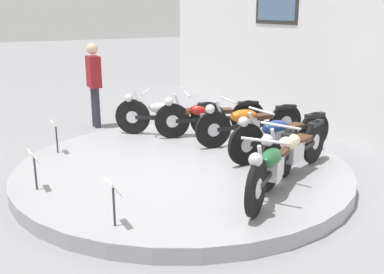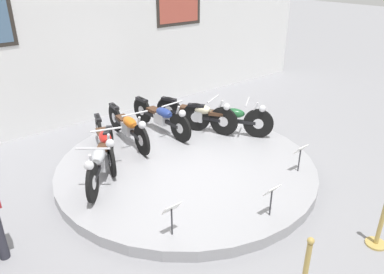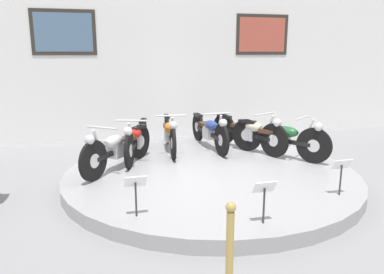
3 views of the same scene
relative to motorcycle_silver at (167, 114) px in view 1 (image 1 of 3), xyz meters
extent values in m
plane|color=gray|center=(1.48, -0.45, -0.57)|extent=(60.00, 60.00, 0.00)
cylinder|color=#99999E|center=(1.48, -0.45, -0.47)|extent=(4.76, 4.76, 0.19)
cube|color=white|center=(1.48, 3.09, 1.73)|extent=(14.00, 0.20, 4.60)
cube|color=#2D2823|center=(-0.92, 2.98, 1.96)|extent=(1.40, 0.02, 1.00)
cube|color=slate|center=(-0.92, 2.98, 1.96)|extent=(1.24, 0.02, 0.84)
cylinder|color=black|center=(-0.38, -0.50, -0.07)|extent=(0.42, 0.53, 0.63)
cylinder|color=silver|center=(-0.38, -0.50, -0.07)|extent=(0.18, 0.21, 0.22)
cylinder|color=black|center=(0.44, 0.57, -0.07)|extent=(0.42, 0.53, 0.63)
cylinder|color=silver|center=(0.44, 0.57, -0.07)|extent=(0.18, 0.21, 0.22)
cube|color=black|center=(0.03, 0.03, -0.07)|extent=(0.81, 1.03, 0.07)
cube|color=silver|center=(0.00, 0.00, -0.05)|extent=(0.35, 0.38, 0.24)
ellipsoid|color=#B2B5BA|center=(-0.06, -0.08, 0.11)|extent=(0.47, 0.51, 0.20)
cube|color=#472D1E|center=(0.16, 0.21, 0.07)|extent=(0.35, 0.38, 0.07)
cube|color=black|center=(0.44, 0.57, 0.20)|extent=(0.30, 0.35, 0.06)
cylinder|color=silver|center=(-0.29, -0.38, 0.13)|extent=(0.19, 0.23, 0.54)
cylinder|color=silver|center=(-0.23, -0.30, 0.39)|extent=(0.45, 0.35, 0.03)
sphere|color=silver|center=(-0.42, -0.55, 0.27)|extent=(0.15, 0.15, 0.15)
cylinder|color=black|center=(0.20, 0.00, -0.07)|extent=(0.23, 0.60, 0.61)
cylinder|color=silver|center=(0.20, 0.00, -0.07)|extent=(0.12, 0.22, 0.21)
cylinder|color=black|center=(0.59, 1.29, -0.07)|extent=(0.23, 0.60, 0.61)
cylinder|color=silver|center=(0.59, 1.29, -0.07)|extent=(0.12, 0.22, 0.21)
cube|color=black|center=(0.39, 0.65, -0.07)|extent=(0.43, 1.21, 0.07)
cube|color=silver|center=(0.38, 0.61, -0.05)|extent=(0.28, 0.36, 0.24)
ellipsoid|color=red|center=(0.35, 0.51, 0.11)|extent=(0.35, 0.52, 0.20)
cube|color=#472D1E|center=(0.45, 0.86, 0.07)|extent=(0.28, 0.36, 0.07)
cube|color=black|center=(0.59, 1.29, 0.19)|extent=(0.20, 0.37, 0.06)
cylinder|color=silver|center=(0.24, 0.14, 0.13)|extent=(0.11, 0.25, 0.54)
cylinder|color=silver|center=(0.27, 0.25, 0.39)|extent=(0.53, 0.19, 0.03)
sphere|color=silver|center=(0.18, -0.06, 0.27)|extent=(0.15, 0.15, 0.15)
cylinder|color=black|center=(1.01, 0.34, -0.08)|extent=(0.12, 0.61, 0.61)
cylinder|color=silver|center=(1.01, 0.34, -0.08)|extent=(0.09, 0.22, 0.21)
cylinder|color=black|center=(1.15, 1.68, -0.08)|extent=(0.12, 0.61, 0.61)
cylinder|color=silver|center=(1.15, 1.68, -0.08)|extent=(0.09, 0.22, 0.21)
cube|color=black|center=(1.08, 1.01, -0.08)|extent=(0.19, 1.24, 0.07)
cube|color=silver|center=(1.08, 0.97, -0.06)|extent=(0.23, 0.34, 0.24)
ellipsoid|color=#D16619|center=(1.07, 0.87, 0.10)|extent=(0.27, 0.50, 0.20)
cube|color=#472D1E|center=(1.10, 1.23, 0.06)|extent=(0.23, 0.34, 0.07)
cube|color=black|center=(1.15, 1.68, 0.18)|extent=(0.14, 0.37, 0.06)
cylinder|color=silver|center=(1.03, 0.48, 0.12)|extent=(0.07, 0.25, 0.54)
cylinder|color=silver|center=(1.04, 0.59, 0.38)|extent=(0.54, 0.09, 0.03)
sphere|color=silver|center=(1.01, 0.28, 0.26)|extent=(0.15, 0.15, 0.15)
cylinder|color=black|center=(1.93, 0.33, -0.07)|extent=(0.10, 0.61, 0.61)
cylinder|color=silver|center=(1.93, 0.33, -0.07)|extent=(0.08, 0.22, 0.21)
cylinder|color=black|center=(1.84, 1.68, -0.07)|extent=(0.10, 0.61, 0.61)
cylinder|color=silver|center=(1.84, 1.68, -0.07)|extent=(0.08, 0.22, 0.21)
cube|color=black|center=(1.89, 1.01, -0.07)|extent=(0.15, 1.24, 0.07)
cube|color=silver|center=(1.89, 0.97, -0.05)|extent=(0.22, 0.33, 0.24)
ellipsoid|color=navy|center=(1.90, 0.87, 0.11)|extent=(0.25, 0.49, 0.20)
cube|color=#472D1E|center=(1.87, 1.23, 0.07)|extent=(0.22, 0.33, 0.07)
cube|color=black|center=(1.84, 1.68, 0.18)|extent=(0.12, 0.37, 0.06)
cylinder|color=silver|center=(1.92, 0.48, 0.13)|extent=(0.06, 0.25, 0.54)
cylinder|color=silver|center=(1.92, 0.59, 0.39)|extent=(0.54, 0.07, 0.03)
sphere|color=silver|center=(1.94, 0.27, 0.27)|extent=(0.15, 0.15, 0.15)
cylinder|color=black|center=(2.85, 0.03, -0.06)|extent=(0.31, 0.60, 0.63)
cylinder|color=silver|center=(2.85, 0.03, -0.06)|extent=(0.15, 0.23, 0.22)
cylinder|color=black|center=(2.30, 1.26, -0.06)|extent=(0.31, 0.60, 0.63)
cylinder|color=silver|center=(2.30, 1.26, -0.06)|extent=(0.15, 0.23, 0.22)
cube|color=black|center=(2.58, 0.65, -0.06)|extent=(0.57, 1.16, 0.07)
cube|color=silver|center=(2.59, 0.61, -0.04)|extent=(0.31, 0.37, 0.24)
ellipsoid|color=beige|center=(2.63, 0.52, 0.12)|extent=(0.40, 0.53, 0.20)
cube|color=#472D1E|center=(2.49, 0.85, 0.08)|extent=(0.31, 0.37, 0.07)
cube|color=black|center=(2.30, 1.26, 0.21)|extent=(0.24, 0.37, 0.06)
cylinder|color=silver|center=(2.79, 0.17, 0.14)|extent=(0.14, 0.25, 0.54)
cylinder|color=silver|center=(2.75, 0.26, 0.40)|extent=(0.51, 0.25, 0.03)
sphere|color=silver|center=(2.87, -0.02, 0.28)|extent=(0.15, 0.15, 0.15)
cylinder|color=black|center=(3.34, -0.51, -0.06)|extent=(0.42, 0.54, 0.63)
cylinder|color=silver|center=(3.34, -0.51, -0.06)|extent=(0.18, 0.22, 0.22)
cylinder|color=black|center=(2.54, 0.57, -0.06)|extent=(0.42, 0.54, 0.63)
cylinder|color=silver|center=(2.54, 0.57, -0.06)|extent=(0.18, 0.22, 0.22)
cube|color=black|center=(2.94, 0.03, -0.06)|extent=(0.80, 1.04, 0.07)
cube|color=silver|center=(2.96, 0.00, -0.04)|extent=(0.35, 0.38, 0.24)
ellipsoid|color=#1E562D|center=(3.02, -0.08, 0.12)|extent=(0.46, 0.52, 0.20)
cube|color=#472D1E|center=(2.81, 0.21, 0.08)|extent=(0.35, 0.38, 0.07)
cube|color=black|center=(2.54, 0.57, 0.21)|extent=(0.30, 0.35, 0.06)
cylinder|color=silver|center=(3.26, -0.39, 0.14)|extent=(0.19, 0.23, 0.54)
cylinder|color=silver|center=(3.19, -0.30, 0.40)|extent=(0.45, 0.35, 0.03)
sphere|color=silver|center=(3.38, -0.56, 0.28)|extent=(0.15, 0.15, 0.15)
cylinder|color=#333338|center=(0.10, -1.93, -0.17)|extent=(0.02, 0.02, 0.42)
cube|color=white|center=(0.10, -1.93, 0.05)|extent=(0.26, 0.11, 0.15)
cylinder|color=#333338|center=(1.48, -2.48, -0.17)|extent=(0.02, 0.02, 0.42)
cube|color=white|center=(1.48, -2.48, 0.05)|extent=(0.26, 0.11, 0.15)
cylinder|color=#333338|center=(2.87, -1.93, -0.17)|extent=(0.02, 0.02, 0.42)
cube|color=white|center=(2.87, -1.93, 0.05)|extent=(0.26, 0.11, 0.15)
cylinder|color=#2D2D38|center=(-1.97, -0.74, -0.16)|extent=(0.13, 0.13, 0.83)
cylinder|color=#2D2D38|center=(-1.81, -0.74, -0.16)|extent=(0.13, 0.13, 0.83)
cube|color=maroon|center=(-1.89, -0.74, 0.57)|extent=(0.36, 0.22, 0.62)
sphere|color=beige|center=(-1.89, -0.74, 1.02)|extent=(0.22, 0.22, 0.22)
camera|label=1|loc=(6.96, -3.19, 1.78)|focal=42.00mm
camera|label=2|loc=(-2.21, -5.31, 3.05)|focal=35.00mm
camera|label=3|loc=(-0.29, -6.10, 1.53)|focal=35.00mm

